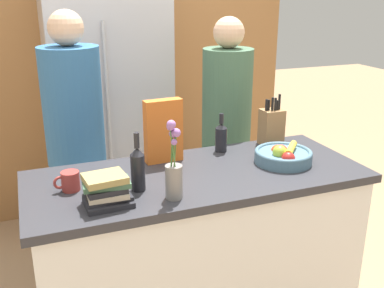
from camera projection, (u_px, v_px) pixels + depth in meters
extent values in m
cube|color=silver|center=(198.00, 259.00, 2.29)|extent=(1.55, 0.63, 0.88)
cube|color=#2D2D33|center=(198.00, 177.00, 2.14)|extent=(1.61, 0.66, 0.04)
cube|color=#9E6B3D|center=(118.00, 49.00, 3.52)|extent=(2.81, 0.12, 2.60)
cube|color=#B7B7BC|center=(109.00, 105.00, 3.27)|extent=(0.82, 0.60, 1.89)
cylinder|color=#B7B7BC|center=(108.00, 103.00, 2.94)|extent=(0.02, 0.02, 1.04)
cylinder|color=slate|center=(283.00, 157.00, 2.26)|extent=(0.29, 0.29, 0.05)
torus|color=slate|center=(283.00, 152.00, 2.25)|extent=(0.29, 0.29, 0.02)
sphere|color=red|center=(281.00, 151.00, 2.24)|extent=(0.07, 0.07, 0.07)
sphere|color=#C64C23|center=(277.00, 151.00, 2.28)|extent=(0.06, 0.06, 0.06)
sphere|color=#99B233|center=(280.00, 152.00, 2.21)|extent=(0.07, 0.07, 0.07)
sphere|color=red|center=(288.00, 159.00, 2.17)|extent=(0.07, 0.07, 0.07)
cylinder|color=yellow|center=(291.00, 148.00, 2.24)|extent=(0.13, 0.14, 0.03)
cube|color=olive|center=(271.00, 127.00, 2.50)|extent=(0.12, 0.10, 0.20)
cylinder|color=black|center=(266.00, 106.00, 2.44)|extent=(0.01, 0.01, 0.07)
cylinder|color=black|center=(269.00, 106.00, 2.45)|extent=(0.01, 0.01, 0.07)
cylinder|color=black|center=(273.00, 105.00, 2.44)|extent=(0.01, 0.01, 0.08)
cylinder|color=black|center=(275.00, 105.00, 2.45)|extent=(0.01, 0.01, 0.08)
cylinder|color=black|center=(277.00, 106.00, 2.46)|extent=(0.01, 0.01, 0.06)
cylinder|color=black|center=(279.00, 103.00, 2.47)|extent=(0.01, 0.01, 0.09)
cylinder|color=gray|center=(174.00, 182.00, 1.86)|extent=(0.07, 0.07, 0.15)
cylinder|color=#477538|center=(175.00, 149.00, 1.82)|extent=(0.01, 0.02, 0.14)
sphere|color=#9966B2|center=(176.00, 133.00, 1.80)|extent=(0.04, 0.04, 0.04)
cylinder|color=#477538|center=(173.00, 150.00, 1.82)|extent=(0.02, 0.01, 0.13)
sphere|color=#9966B2|center=(173.00, 133.00, 1.80)|extent=(0.03, 0.03, 0.03)
cylinder|color=#477538|center=(172.00, 146.00, 1.81)|extent=(0.02, 0.02, 0.16)
sphere|color=#9966B2|center=(171.00, 127.00, 1.79)|extent=(0.03, 0.03, 0.03)
cylinder|color=#477538|center=(172.00, 146.00, 1.80)|extent=(0.02, 0.02, 0.18)
sphere|color=#9966B2|center=(171.00, 125.00, 1.77)|extent=(0.04, 0.04, 0.04)
cylinder|color=#477538|center=(174.00, 154.00, 1.82)|extent=(0.01, 0.01, 0.10)
sphere|color=#9966B2|center=(174.00, 142.00, 1.80)|extent=(0.03, 0.03, 0.03)
cube|color=orange|center=(163.00, 131.00, 2.23)|extent=(0.19, 0.07, 0.32)
cylinder|color=#99332D|center=(71.00, 181.00, 1.94)|extent=(0.08, 0.08, 0.09)
torus|color=#99332D|center=(60.00, 183.00, 1.92)|extent=(0.06, 0.02, 0.06)
cube|color=#232328|center=(108.00, 202.00, 1.82)|extent=(0.19, 0.15, 0.02)
cube|color=#232328|center=(108.00, 197.00, 1.82)|extent=(0.19, 0.13, 0.02)
cube|color=#B7A88E|center=(107.00, 193.00, 1.82)|extent=(0.16, 0.14, 0.02)
cube|color=#232328|center=(106.00, 189.00, 1.80)|extent=(0.16, 0.13, 0.02)
cube|color=#3D6047|center=(106.00, 184.00, 1.80)|extent=(0.19, 0.12, 0.02)
cube|color=#99844C|center=(105.00, 178.00, 1.79)|extent=(0.18, 0.15, 0.03)
cylinder|color=black|center=(221.00, 140.00, 2.40)|extent=(0.06, 0.06, 0.13)
cone|color=black|center=(221.00, 126.00, 2.38)|extent=(0.06, 0.06, 0.03)
cylinder|color=black|center=(221.00, 119.00, 2.37)|extent=(0.02, 0.02, 0.05)
cylinder|color=black|center=(138.00, 173.00, 1.93)|extent=(0.06, 0.06, 0.16)
cone|color=black|center=(137.00, 152.00, 1.90)|extent=(0.06, 0.06, 0.03)
cylinder|color=black|center=(137.00, 140.00, 1.88)|extent=(0.02, 0.02, 0.07)
cube|color=#383842|center=(83.00, 222.00, 2.75)|extent=(0.30, 0.24, 0.79)
cylinder|color=#2D6093|center=(73.00, 106.00, 2.51)|extent=(0.33, 0.33, 0.66)
sphere|color=#DBAD89|center=(66.00, 28.00, 2.37)|extent=(0.19, 0.19, 0.19)
cube|color=#383842|center=(224.00, 204.00, 3.00)|extent=(0.28, 0.25, 0.77)
cylinder|color=#42664C|center=(227.00, 101.00, 2.77)|extent=(0.31, 0.31, 0.64)
sphere|color=#DBAD89|center=(229.00, 32.00, 2.63)|extent=(0.19, 0.19, 0.19)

